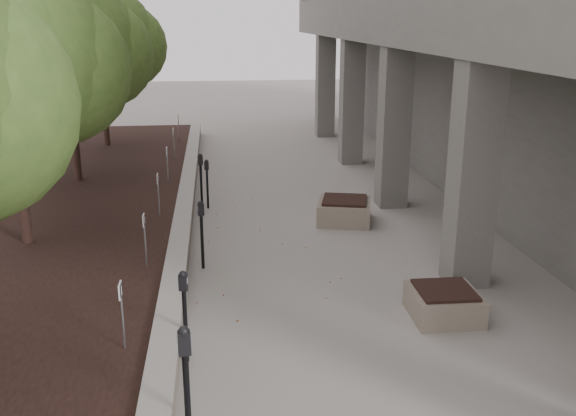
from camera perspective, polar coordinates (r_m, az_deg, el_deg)
retaining_wall at (r=14.00m, az=-9.49°, el=-1.76°), size 0.39×26.00×0.50m
planting_bed at (r=14.68m, az=-23.96°, el=-2.34°), size 7.00×26.00×0.40m
crabapple_tree_3 at (r=12.92m, az=-23.77°, el=8.59°), size 4.60×4.00×5.44m
crabapple_tree_4 at (r=17.73m, az=-19.20°, el=10.96°), size 4.60×4.00×5.44m
crabapple_tree_5 at (r=22.63m, az=-16.56°, el=12.28°), size 4.60×4.00×5.44m
parking_sign_3 at (r=8.73m, az=-14.74°, el=-9.44°), size 0.04×0.22×0.96m
parking_sign_4 at (r=11.48m, az=-12.79°, el=-2.83°), size 0.04×0.22×0.96m
parking_sign_5 at (r=14.33m, az=-11.62°, el=1.19°), size 0.04×0.22×0.96m
parking_sign_6 at (r=17.23m, az=-10.84°, el=3.87°), size 0.04×0.22×0.96m
parking_sign_7 at (r=20.16m, az=-10.28°, el=5.78°), size 0.04×0.22×0.96m
parking_sign_8 at (r=23.11m, az=-9.86°, el=7.20°), size 0.04×0.22×0.96m
parking_meter_1 at (r=7.17m, az=-9.13°, el=-16.11°), size 0.17×0.13×1.58m
parking_meter_2 at (r=8.98m, az=-9.30°, el=-9.68°), size 0.15×0.12×1.38m
parking_meter_3 at (r=12.16m, az=-7.79°, el=-2.44°), size 0.15×0.13×1.36m
parking_meter_4 at (r=16.15m, az=-7.86°, el=2.49°), size 0.16×0.13×1.40m
parking_meter_5 at (r=16.02m, az=-7.31°, el=2.16°), size 0.14×0.10×1.27m
planter_front at (r=10.60m, az=13.93°, el=-8.31°), size 1.08×1.08×0.50m
planter_back at (r=14.99m, az=5.11°, el=-0.20°), size 1.48×1.48×0.57m
berry_scatter at (r=10.41m, az=-0.73°, el=-9.70°), size 3.30×14.10×0.02m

